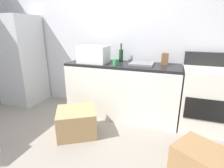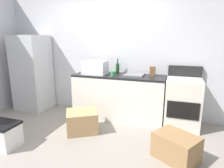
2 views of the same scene
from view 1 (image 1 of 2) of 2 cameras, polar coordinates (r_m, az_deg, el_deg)
The scene contains 12 objects.
ground_plane at distance 2.29m, azimuth -13.79°, elevation -21.60°, with size 6.00×6.00×0.00m, color gray.
wall_back at distance 3.18m, azimuth 0.06°, elevation 15.27°, with size 5.00×0.10×2.60m, color silver.
kitchen_counter at distance 2.93m, azimuth 3.35°, elevation -1.99°, with size 1.80×0.60×0.90m.
refrigerator at distance 3.87m, azimuth -27.64°, elevation 6.80°, with size 0.68×0.66×1.67m, color silver.
stove_oven at distance 2.87m, azimuth 27.58°, elevation -4.14°, with size 0.60×0.61×1.10m.
microwave at distance 2.88m, azimuth -6.05°, elevation 9.64°, with size 0.46×0.34×0.27m, color white.
sink_basin at distance 2.75m, azimuth 9.67°, elevation 6.58°, with size 0.36×0.32×0.03m, color slate.
wine_bottle at distance 2.98m, azimuth 2.98°, elevation 9.47°, with size 0.07×0.07×0.30m.
coffee_mug at distance 2.64m, azimuth 1.11°, elevation 7.14°, with size 0.08×0.08×0.10m, color #338C4C.
knife_block at distance 2.81m, azimuth 16.93°, elevation 7.86°, with size 0.10×0.10×0.18m, color brown.
cardboard_box_large at distance 2.55m, azimuth -11.54°, elevation -12.06°, with size 0.52×0.47×0.37m, color tan.
cardboard_box_medium at distance 2.04m, azimuth 28.10°, elevation -22.78°, with size 0.55×0.40×0.35m, color olive.
Camera 1 is at (1.05, -1.45, 1.43)m, focal length 27.93 mm.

